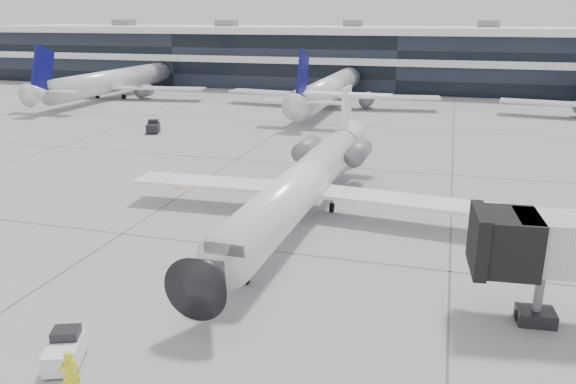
% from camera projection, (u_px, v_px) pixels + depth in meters
% --- Properties ---
extents(ground, '(220.00, 220.00, 0.00)m').
position_uv_depth(ground, '(273.00, 251.00, 32.82)').
color(ground, gray).
rests_on(ground, ground).
extents(terminal, '(170.00, 22.00, 10.00)m').
position_uv_depth(terminal, '(402.00, 61.00, 106.52)').
color(terminal, black).
rests_on(terminal, ground).
extents(bg_jet_left, '(32.00, 40.00, 9.60)m').
position_uv_depth(bg_jet_left, '(117.00, 97.00, 95.09)').
color(bg_jet_left, silver).
rests_on(bg_jet_left, ground).
extents(bg_jet_center, '(32.00, 40.00, 9.60)m').
position_uv_depth(bg_jet_center, '(331.00, 106.00, 85.36)').
color(bg_jet_center, silver).
rests_on(bg_jet_center, ground).
extents(regional_jet, '(25.50, 31.75, 7.34)m').
position_uv_depth(regional_jet, '(306.00, 180.00, 38.00)').
color(regional_jet, white).
rests_on(regional_jet, ground).
extents(ramp_worker, '(0.81, 0.81, 1.90)m').
position_uv_depth(ramp_worker, '(70.00, 374.00, 19.99)').
color(ramp_worker, '#FFF71A').
rests_on(ramp_worker, ground).
extents(baggage_tug, '(1.90, 2.38, 1.32)m').
position_uv_depth(baggage_tug, '(65.00, 351.00, 22.03)').
color(baggage_tug, white).
rests_on(baggage_tug, ground).
extents(traffic_cone, '(0.42, 0.42, 0.54)m').
position_uv_depth(traffic_cone, '(179.00, 185.00, 44.75)').
color(traffic_cone, orange).
rests_on(traffic_cone, ground).
extents(far_tug, '(2.11, 2.67, 1.49)m').
position_uv_depth(far_tug, '(153.00, 127.00, 66.02)').
color(far_tug, black).
rests_on(far_tug, ground).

